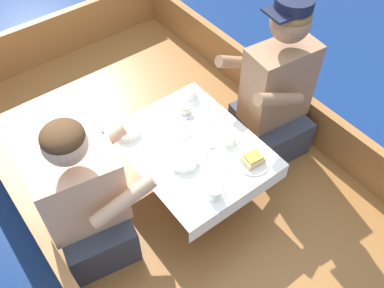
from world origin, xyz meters
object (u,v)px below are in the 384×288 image
at_px(sandwich, 253,159).
at_px(coffee_cup_center, 190,93).
at_px(coffee_cup_port, 229,139).
at_px(person_starboard, 276,93).
at_px(person_port, 87,204).
at_px(tin_can, 186,109).
at_px(coffee_cup_starboard, 215,192).

xyz_separation_m(sandwich, coffee_cup_center, (0.05, 0.60, 0.00)).
bearing_deg(coffee_cup_port, sandwich, -88.32).
relative_size(person_starboard, sandwich, 9.35).
height_order(person_port, tin_can, person_port).
distance_m(person_starboard, coffee_cup_center, 0.51).
bearing_deg(tin_can, coffee_cup_port, -81.54).
distance_m(coffee_cup_port, tin_can, 0.34).
relative_size(person_port, coffee_cup_port, 9.51).
height_order(person_port, coffee_cup_port, person_port).
bearing_deg(person_starboard, coffee_cup_port, 19.03).
relative_size(coffee_cup_starboard, tin_can, 1.50).
distance_m(person_port, coffee_cup_center, 0.91).
distance_m(person_starboard, sandwich, 0.53).
relative_size(coffee_cup_center, tin_can, 1.60).
relative_size(sandwich, coffee_cup_center, 1.07).
xyz_separation_m(sandwich, tin_can, (-0.05, 0.52, -0.00)).
xyz_separation_m(person_port, tin_can, (0.76, 0.19, 0.06)).
relative_size(person_starboard, tin_can, 15.98).
bearing_deg(person_port, person_starboard, 8.15).
distance_m(sandwich, coffee_cup_port, 0.18).
height_order(person_port, sandwich, person_port).
distance_m(person_port, coffee_cup_port, 0.82).
distance_m(coffee_cup_port, coffee_cup_starboard, 0.37).
bearing_deg(coffee_cup_starboard, sandwich, 8.05).
bearing_deg(coffee_cup_center, coffee_cup_port, -97.05).
xyz_separation_m(coffee_cup_port, tin_can, (-0.05, 0.33, -0.00)).
bearing_deg(person_starboard, coffee_cup_center, -32.15).
xyz_separation_m(sandwich, coffee_cup_port, (-0.01, 0.18, -0.00)).
distance_m(person_port, person_starboard, 1.26).
height_order(sandwich, tin_can, sandwich).
xyz_separation_m(person_starboard, coffee_cup_center, (-0.40, 0.32, -0.01)).
height_order(person_starboard, tin_can, person_starboard).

